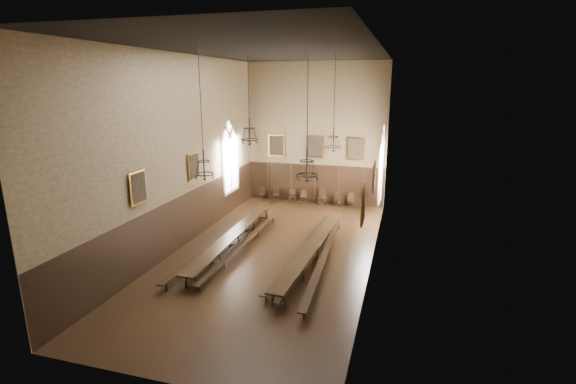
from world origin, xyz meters
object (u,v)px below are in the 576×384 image
at_px(bench_left_outer, 223,241).
at_px(chair_4, 322,200).
at_px(chandelier_front_left, 204,165).
at_px(bench_left_inner, 244,245).
at_px(bench_right_outer, 325,255).
at_px(chair_0, 262,196).
at_px(chandelier_back_right, 333,140).
at_px(chandelier_back_left, 249,134).
at_px(table_left, 234,240).
at_px(chair_6, 351,203).
at_px(bench_right_inner, 302,250).
at_px(chair_5, 337,202).
at_px(chair_1, 275,197).
at_px(chandelier_front_right, 307,167).
at_px(chair_3, 304,200).
at_px(table_right, 313,252).
at_px(chair_2, 292,198).

distance_m(bench_left_outer, chair_4, 8.97).
distance_m(bench_left_outer, chandelier_front_left, 5.11).
distance_m(bench_left_inner, chair_4, 8.74).
distance_m(bench_right_outer, chair_0, 10.60).
height_order(bench_left_inner, chandelier_back_right, chandelier_back_right).
distance_m(chandelier_back_left, chandelier_front_left, 5.35).
distance_m(table_left, chair_0, 8.43).
bearing_deg(chandelier_back_left, bench_right_outer, -32.70).
bearing_deg(chair_6, bench_right_inner, -105.53).
height_order(chair_5, chandelier_back_left, chandelier_back_left).
relative_size(chair_1, chandelier_back_right, 0.20).
distance_m(chair_1, chandelier_front_left, 11.99).
height_order(bench_left_inner, chair_6, chair_6).
xyz_separation_m(chair_6, chandelier_front_right, (-0.27, -11.15, 4.45)).
relative_size(chair_0, chair_3, 1.01).
bearing_deg(chair_1, bench_right_outer, -55.91).
distance_m(bench_right_outer, chandelier_back_left, 7.29).
relative_size(chair_4, chandelier_front_right, 0.22).
bearing_deg(bench_right_inner, bench_right_outer, -18.83).
xyz_separation_m(bench_right_inner, chair_0, (-4.86, 8.34, -0.02)).
relative_size(chair_3, chandelier_back_left, 0.20).
distance_m(bench_right_inner, chandelier_back_right, 5.53).
relative_size(chandelier_back_left, chandelier_front_left, 0.87).
bearing_deg(bench_right_outer, chair_1, 120.07).
xyz_separation_m(chair_4, chandelier_back_right, (1.59, -5.57, 4.68)).
bearing_deg(bench_left_outer, chair_0, 96.38).
height_order(chair_6, chandelier_back_right, chandelier_back_right).
distance_m(bench_right_inner, chandelier_front_left, 6.08).
height_order(chair_4, chair_6, chair_4).
xyz_separation_m(bench_right_inner, chandelier_back_right, (0.84, 2.77, 4.71)).
xyz_separation_m(chair_0, chair_1, (0.92, 0.07, 0.01)).
relative_size(table_left, bench_right_outer, 0.94).
xyz_separation_m(chair_4, chair_6, (1.85, 0.06, -0.05)).
height_order(table_right, chair_5, chair_5).
height_order(table_left, bench_right_outer, table_left).
bearing_deg(table_left, chandelier_front_right, -33.60).
bearing_deg(chair_6, chair_0, 172.65).
xyz_separation_m(bench_left_outer, chair_5, (4.16, 8.37, -0.02)).
bearing_deg(chair_2, chair_1, 161.62).
height_order(chandelier_back_left, chandelier_front_left, same).
bearing_deg(chair_4, chair_1, 177.46).
bearing_deg(chandelier_back_right, chair_3, 116.75).
bearing_deg(chair_0, table_left, -73.82).
relative_size(bench_left_inner, chair_0, 10.75).
xyz_separation_m(bench_right_inner, chair_1, (-3.94, 8.41, -0.00)).
relative_size(bench_right_inner, chair_6, 10.94).
distance_m(table_left, chair_2, 8.36).
bearing_deg(chandelier_back_right, table_left, -146.93).
bearing_deg(chair_2, bench_right_inner, -89.12).
relative_size(table_right, chair_0, 11.26).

